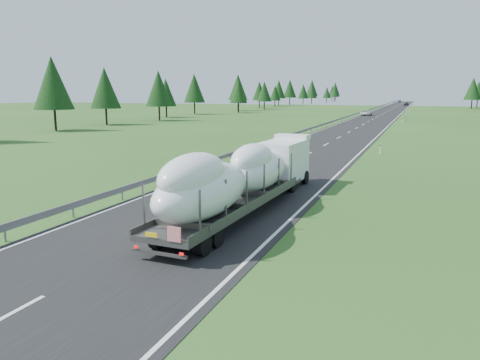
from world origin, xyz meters
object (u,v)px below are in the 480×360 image
(highway_sign, at_px, (406,114))
(distant_car_dark, at_px, (406,104))
(distant_van, at_px, (366,113))
(boat_truck, at_px, (243,175))
(distant_car_blue, at_px, (399,101))

(highway_sign, xyz_separation_m, distant_car_dark, (-3.96, 125.13, -1.06))
(highway_sign, relative_size, distant_van, 0.51)
(boat_truck, height_order, distant_car_dark, boat_truck)
(distant_car_dark, bearing_deg, boat_truck, -86.76)
(boat_truck, bearing_deg, highway_sign, 86.17)
(highway_sign, distance_m, distant_car_dark, 125.20)
(distant_van, xyz_separation_m, distant_car_dark, (6.48, 99.03, 0.04))
(distant_car_dark, bearing_deg, distant_car_blue, 98.81)
(highway_sign, bearing_deg, distant_car_blue, 92.98)
(distant_van, height_order, distant_car_blue, distant_car_blue)
(highway_sign, relative_size, distant_car_dark, 0.59)
(distant_van, bearing_deg, distant_car_blue, 92.80)
(boat_truck, relative_size, distant_van, 3.39)
(boat_truck, distance_m, distant_van, 102.63)
(boat_truck, distance_m, distant_car_blue, 265.74)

